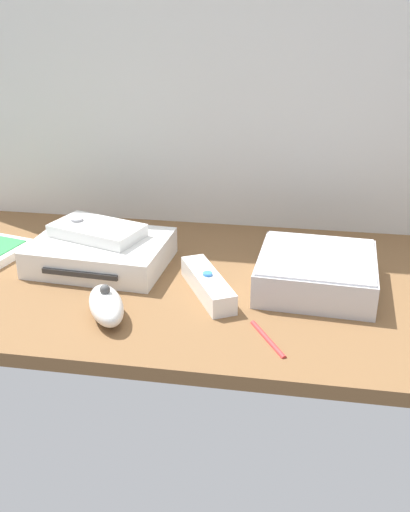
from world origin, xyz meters
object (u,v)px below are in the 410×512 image
at_px(remote_nunchuk, 106,305).
at_px(stylus_pen, 268,337).
at_px(remote_classic_pad, 97,230).
at_px(remote_wand, 208,284).
at_px(mini_computer, 316,272).
at_px(game_console, 101,252).

distance_m(remote_nunchuk, stylus_pen, 0.22).
distance_m(remote_nunchuk, remote_classic_pad, 0.19).
bearing_deg(remote_wand, mini_computer, -12.88).
relative_size(game_console, remote_wand, 1.50).
bearing_deg(game_console, remote_wand, -16.69).
bearing_deg(remote_classic_pad, remote_wand, -5.50).
bearing_deg(stylus_pen, remote_nunchuk, 175.24).
xyz_separation_m(remote_wand, stylus_pen, (0.10, -0.11, -0.01)).
distance_m(game_console, remote_classic_pad, 0.04).
distance_m(remote_wand, stylus_pen, 0.15).
xyz_separation_m(game_console, remote_nunchuk, (0.06, -0.16, -0.00)).
bearing_deg(remote_nunchuk, remote_classic_pad, 83.99).
relative_size(remote_wand, stylus_pen, 1.64).
bearing_deg(stylus_pen, mini_computer, 68.57).
xyz_separation_m(remote_wand, remote_nunchuk, (-0.12, -0.09, 0.01)).
bearing_deg(mini_computer, remote_wand, -164.67).
bearing_deg(mini_computer, stylus_pen, -111.43).
relative_size(mini_computer, stylus_pen, 2.01).
distance_m(remote_classic_pad, stylus_pen, 0.35).
xyz_separation_m(mini_computer, remote_classic_pad, (-0.35, 0.04, 0.03)).
height_order(mini_computer, remote_nunchuk, mini_computer).
bearing_deg(stylus_pen, remote_classic_pad, 146.02).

